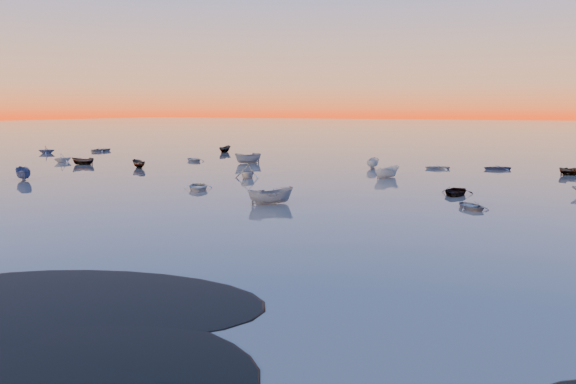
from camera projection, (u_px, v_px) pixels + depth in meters
The scene contains 4 objects.
ground at pixel (416, 149), 115.36m from camera, with size 600.00×600.00×0.00m, color slate.
moored_fleet at pixel (341, 173), 73.10m from camera, with size 124.00×58.00×1.20m, color #B8B8B4, non-canonical shape.
boat_near_left at pixel (198, 190), 57.74m from camera, with size 4.10×1.71×1.02m, color #B8B8B4.
boat_near_center at pixel (271, 204), 49.30m from camera, with size 4.11×1.74×1.42m, color slate.
Camera 1 is at (23.97, -15.94, 8.37)m, focal length 35.00 mm.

